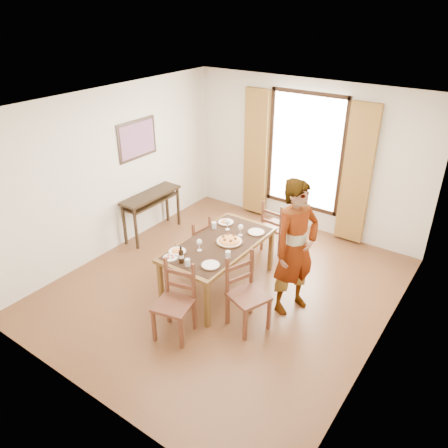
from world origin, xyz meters
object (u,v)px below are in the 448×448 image
Objects in this scene: console_table at (151,200)px; man at (296,248)px; dining_table at (219,246)px; pasta_platter at (229,239)px.

man reaches higher than console_table.
console_table reaches higher than dining_table.
console_table is 3.00× the size of pasta_platter.
console_table is at bearing 102.73° from man.
console_table is at bearing 165.40° from pasta_platter.
pasta_platter reaches higher than dining_table.
console_table is 2.13m from pasta_platter.
console_table is at bearing 162.07° from dining_table.
man is at bearing -8.39° from console_table.
dining_table is (1.93, -0.63, 0.01)m from console_table.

